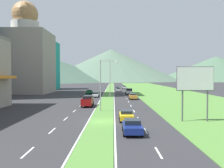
# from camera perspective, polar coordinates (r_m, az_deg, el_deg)

# --- Properties ---
(ground_plane) EXTENTS (600.00, 600.00, 0.00)m
(ground_plane) POSITION_cam_1_polar(r_m,az_deg,el_deg) (31.57, -2.57, -9.01)
(ground_plane) COLOR #2D2D30
(grass_median) EXTENTS (3.20, 240.00, 0.06)m
(grass_median) POSITION_cam_1_polar(r_m,az_deg,el_deg) (91.17, -0.65, -1.88)
(grass_median) COLOR #518438
(grass_median) RESTS_ON ground_plane
(grass_verge_right) EXTENTS (24.00, 240.00, 0.06)m
(grass_verge_right) POSITION_cam_1_polar(r_m,az_deg,el_deg) (93.12, 12.14, -1.85)
(grass_verge_right) COLOR #518438
(grass_verge_right) RESTS_ON ground_plane
(lane_dash_left_1) EXTENTS (0.16, 2.80, 0.01)m
(lane_dash_left_1) POSITION_cam_1_polar(r_m,az_deg,el_deg) (20.43, -19.48, -15.15)
(lane_dash_left_1) COLOR silver
(lane_dash_left_1) RESTS_ON ground_plane
(lane_dash_left_2) EXTENTS (0.16, 2.80, 0.01)m
(lane_dash_left_2) POSITION_cam_1_polar(r_m,az_deg,el_deg) (27.29, -14.10, -10.78)
(lane_dash_left_2) COLOR silver
(lane_dash_left_2) RESTS_ON ground_plane
(lane_dash_left_3) EXTENTS (0.16, 2.80, 0.01)m
(lane_dash_left_3) POSITION_cam_1_polar(r_m,az_deg,el_deg) (34.37, -10.99, -8.14)
(lane_dash_left_3) COLOR silver
(lane_dash_left_3) RESTS_ON ground_plane
(lane_dash_left_4) EXTENTS (0.16, 2.80, 0.01)m
(lane_dash_left_4) POSITION_cam_1_polar(r_m,az_deg,el_deg) (41.57, -8.97, -6.39)
(lane_dash_left_4) COLOR silver
(lane_dash_left_4) RESTS_ON ground_plane
(lane_dash_left_5) EXTENTS (0.16, 2.80, 0.01)m
(lane_dash_left_5) POSITION_cam_1_polar(r_m,az_deg,el_deg) (48.83, -7.56, -5.16)
(lane_dash_left_5) COLOR silver
(lane_dash_left_5) RESTS_ON ground_plane
(lane_dash_left_6) EXTENTS (0.16, 2.80, 0.01)m
(lane_dash_left_6) POSITION_cam_1_polar(r_m,az_deg,el_deg) (56.13, -6.51, -4.24)
(lane_dash_left_6) COLOR silver
(lane_dash_left_6) RESTS_ON ground_plane
(lane_dash_left_7) EXTENTS (0.16, 2.80, 0.01)m
(lane_dash_left_7) POSITION_cam_1_polar(r_m,az_deg,el_deg) (63.46, -5.71, -3.54)
(lane_dash_left_7) COLOR silver
(lane_dash_left_7) RESTS_ON ground_plane
(lane_dash_left_8) EXTENTS (0.16, 2.80, 0.01)m
(lane_dash_left_8) POSITION_cam_1_polar(r_m,az_deg,el_deg) (70.80, -5.08, -2.98)
(lane_dash_left_8) COLOR silver
(lane_dash_left_8) RESTS_ON ground_plane
(lane_dash_left_9) EXTENTS (0.16, 2.80, 0.01)m
(lane_dash_left_9) POSITION_cam_1_polar(r_m,az_deg,el_deg) (78.16, -4.56, -2.53)
(lane_dash_left_9) COLOR silver
(lane_dash_left_9) RESTS_ON ground_plane
(lane_dash_left_10) EXTENTS (0.16, 2.80, 0.01)m
(lane_dash_left_10) POSITION_cam_1_polar(r_m,az_deg,el_deg) (85.52, -4.14, -2.15)
(lane_dash_left_10) COLOR silver
(lane_dash_left_10) RESTS_ON ground_plane
(lane_dash_right_1) EXTENTS (0.16, 2.80, 0.01)m
(lane_dash_right_1) POSITION_cam_1_polar(r_m,az_deg,el_deg) (19.62, 11.06, -15.79)
(lane_dash_right_1) COLOR silver
(lane_dash_right_1) RESTS_ON ground_plane
(lane_dash_right_2) EXTENTS (0.16, 2.80, 0.01)m
(lane_dash_right_2) POSITION_cam_1_polar(r_m,az_deg,el_deg) (26.69, 8.05, -11.03)
(lane_dash_right_2) COLOR silver
(lane_dash_right_2) RESTS_ON ground_plane
(lane_dash_right_3) EXTENTS (0.16, 2.80, 0.01)m
(lane_dash_right_3) POSITION_cam_1_polar(r_m,az_deg,el_deg) (33.90, 6.36, -8.26)
(lane_dash_right_3) COLOR silver
(lane_dash_right_3) RESTS_ON ground_plane
(lane_dash_right_4) EXTENTS (0.16, 2.80, 0.01)m
(lane_dash_right_4) POSITION_cam_1_polar(r_m,az_deg,el_deg) (41.18, 5.27, -6.46)
(lane_dash_right_4) COLOR silver
(lane_dash_right_4) RESTS_ON ground_plane
(lane_dash_right_5) EXTENTS (0.16, 2.80, 0.01)m
(lane_dash_right_5) POSITION_cam_1_polar(r_m,az_deg,el_deg) (48.50, 4.52, -5.20)
(lane_dash_right_5) COLOR silver
(lane_dash_right_5) RESTS_ON ground_plane
(lane_dash_right_6) EXTENTS (0.16, 2.80, 0.01)m
(lane_dash_right_6) POSITION_cam_1_polar(r_m,az_deg,el_deg) (55.84, 3.96, -4.27)
(lane_dash_right_6) COLOR silver
(lane_dash_right_6) RESTS_ON ground_plane
(lane_dash_right_7) EXTENTS (0.16, 2.80, 0.01)m
(lane_dash_right_7) POSITION_cam_1_polar(r_m,az_deg,el_deg) (63.20, 3.54, -3.56)
(lane_dash_right_7) COLOR silver
(lane_dash_right_7) RESTS_ON ground_plane
(lane_dash_right_8) EXTENTS (0.16, 2.80, 0.01)m
(lane_dash_right_8) POSITION_cam_1_polar(r_m,az_deg,el_deg) (70.57, 3.21, -2.99)
(lane_dash_right_8) COLOR silver
(lane_dash_right_8) RESTS_ON ground_plane
(lane_dash_right_9) EXTENTS (0.16, 2.80, 0.01)m
(lane_dash_right_9) POSITION_cam_1_polar(r_m,az_deg,el_deg) (77.95, 2.94, -2.53)
(lane_dash_right_9) COLOR silver
(lane_dash_right_9) RESTS_ON ground_plane
(lane_dash_right_10) EXTENTS (0.16, 2.80, 0.01)m
(lane_dash_right_10) POSITION_cam_1_polar(r_m,az_deg,el_deg) (85.33, 2.71, -2.16)
(lane_dash_right_10) COLOR silver
(lane_dash_right_10) RESTS_ON ground_plane
(edge_line_median_left) EXTENTS (0.16, 240.00, 0.01)m
(edge_line_median_left) POSITION_cam_1_polar(r_m,az_deg,el_deg) (91.22, -1.75, -1.90)
(edge_line_median_left) COLOR silver
(edge_line_median_left) RESTS_ON ground_plane
(edge_line_median_right) EXTENTS (0.16, 240.00, 0.01)m
(edge_line_median_right) POSITION_cam_1_polar(r_m,az_deg,el_deg) (91.16, 0.45, -1.90)
(edge_line_median_right) COLOR silver
(edge_line_median_right) RESTS_ON ground_plane
(domed_building) EXTENTS (17.27, 17.27, 32.39)m
(domed_building) POSITION_cam_1_polar(r_m,az_deg,el_deg) (90.36, -19.96, 6.21)
(domed_building) COLOR #9E9384
(domed_building) RESTS_ON ground_plane
(midrise_colored) EXTENTS (12.25, 12.25, 21.59)m
(midrise_colored) POSITION_cam_1_polar(r_m,az_deg,el_deg) (113.94, -16.00, 4.21)
(midrise_colored) COLOR teal
(midrise_colored) RESTS_ON ground_plane
(hill_far_left) EXTENTS (238.22, 238.22, 38.44)m
(hill_far_left) POSITION_cam_1_polar(r_m,az_deg,el_deg) (310.77, -20.12, 4.17)
(hill_far_left) COLOR #3D5647
(hill_far_left) RESTS_ON ground_plane
(hill_far_center) EXTENTS (177.91, 177.91, 41.12)m
(hill_far_center) POSITION_cam_1_polar(r_m,az_deg,el_deg) (311.15, -0.22, 4.53)
(hill_far_center) COLOR #516B56
(hill_far_center) RESTS_ON ground_plane
(hill_far_right) EXTENTS (162.38, 162.38, 32.31)m
(hill_far_right) POSITION_cam_1_polar(r_m,az_deg,el_deg) (343.97, 23.55, 3.38)
(hill_far_right) COLOR #47664C
(hill_far_right) RESTS_ON ground_plane
(street_lamp_near) EXTENTS (3.07, 0.30, 8.69)m
(street_lamp_near) POSITION_cam_1_polar(r_m,az_deg,el_deg) (40.25, -2.28, 0.56)
(street_lamp_near) COLOR #99999E
(street_lamp_near) RESTS_ON ground_plane
(street_lamp_mid) EXTENTS (2.77, 0.43, 10.57)m
(street_lamp_mid) POSITION_cam_1_polar(r_m,az_deg,el_deg) (64.97, -0.73, 1.87)
(street_lamp_mid) COLOR #99999E
(street_lamp_mid) RESTS_ON ground_plane
(billboard_roadside) EXTENTS (4.85, 0.28, 7.24)m
(billboard_roadside) POSITION_cam_1_polar(r_m,az_deg,el_deg) (32.83, 19.28, 0.68)
(billboard_roadside) COLOR #4C4C51
(billboard_roadside) RESTS_ON ground_plane
(car_0) EXTENTS (2.03, 4.03, 1.43)m
(car_0) POSITION_cam_1_polar(r_m,az_deg,el_deg) (81.42, -5.42, -1.83)
(car_0) COLOR #0C5128
(car_0) RESTS_ON ground_plane
(car_1) EXTENTS (1.87, 4.13, 1.54)m
(car_1) POSITION_cam_1_polar(r_m,az_deg,el_deg) (92.70, 1.48, -1.36)
(car_1) COLOR #B2B2B7
(car_1) RESTS_ON ground_plane
(car_2) EXTENTS (1.90, 4.14, 1.38)m
(car_2) POSITION_cam_1_polar(r_m,az_deg,el_deg) (32.12, 3.44, -7.51)
(car_2) COLOR yellow
(car_2) RESTS_ON ground_plane
(car_3) EXTENTS (2.01, 4.65, 1.45)m
(car_3) POSITION_cam_1_polar(r_m,az_deg,el_deg) (62.37, 5.04, -2.94)
(car_3) COLOR #C6842D
(car_3) RESTS_ON ground_plane
(car_4) EXTENTS (1.89, 4.29, 1.43)m
(car_4) POSITION_cam_1_polar(r_m,az_deg,el_deg) (114.50, 2.95, -0.78)
(car_4) COLOR silver
(car_4) RESTS_ON ground_plane
(car_5) EXTENTS (2.03, 4.23, 1.46)m
(car_5) POSITION_cam_1_polar(r_m,az_deg,el_deg) (25.21, 4.86, -10.05)
(car_5) COLOR navy
(car_5) RESTS_ON ground_plane
(car_6) EXTENTS (1.85, 4.52, 1.42)m
(car_6) POSITION_cam_1_polar(r_m,az_deg,el_deg) (68.70, -3.92, -2.52)
(car_6) COLOR silver
(car_6) RESTS_ON ground_plane
(car_7) EXTENTS (2.00, 4.44, 1.39)m
(car_7) POSITION_cam_1_polar(r_m,az_deg,el_deg) (106.72, 1.21, -0.97)
(car_7) COLOR slate
(car_7) RESTS_ON ground_plane
(pickup_truck_0) EXTENTS (2.18, 5.40, 2.00)m
(pickup_truck_0) POSITION_cam_1_polar(r_m,az_deg,el_deg) (79.84, 4.06, -1.73)
(pickup_truck_0) COLOR silver
(pickup_truck_0) RESTS_ON ground_plane
(pickup_truck_1) EXTENTS (2.18, 5.40, 2.00)m
(pickup_truck_1) POSITION_cam_1_polar(r_m,az_deg,el_deg) (47.74, -5.85, -4.13)
(pickup_truck_1) COLOR maroon
(pickup_truck_1) RESTS_ON ground_plane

